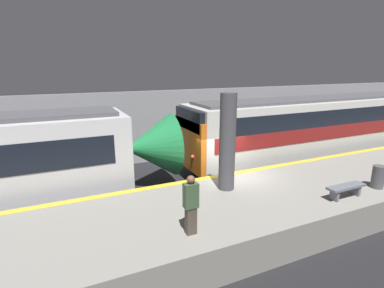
{
  "coord_description": "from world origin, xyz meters",
  "views": [
    {
      "loc": [
        -6.49,
        -10.21,
        5.56
      ],
      "look_at": [
        -1.35,
        0.91,
        2.34
      ],
      "focal_mm": 28.0,
      "sensor_mm": 36.0,
      "label": 1
    }
  ],
  "objects_px": {
    "person_waiting": "(191,204)",
    "platform_bench": "(346,189)",
    "train_boxy": "(334,127)",
    "trash_bin": "(378,177)",
    "support_pillar_near": "(227,142)"
  },
  "relations": [
    {
      "from": "person_waiting",
      "to": "platform_bench",
      "type": "relative_size",
      "value": 1.11
    },
    {
      "from": "person_waiting",
      "to": "train_boxy",
      "type": "bearing_deg",
      "value": 25.84
    },
    {
      "from": "train_boxy",
      "to": "person_waiting",
      "type": "distance_m",
      "value": 13.55
    },
    {
      "from": "person_waiting",
      "to": "trash_bin",
      "type": "relative_size",
      "value": 1.97
    },
    {
      "from": "trash_bin",
      "to": "train_boxy",
      "type": "bearing_deg",
      "value": 52.31
    },
    {
      "from": "train_boxy",
      "to": "trash_bin",
      "type": "distance_m",
      "value": 7.53
    },
    {
      "from": "platform_bench",
      "to": "train_boxy",
      "type": "bearing_deg",
      "value": 43.33
    },
    {
      "from": "person_waiting",
      "to": "platform_bench",
      "type": "height_order",
      "value": "person_waiting"
    },
    {
      "from": "support_pillar_near",
      "to": "trash_bin",
      "type": "xyz_separation_m",
      "value": [
        5.14,
        -2.29,
        -1.33
      ]
    },
    {
      "from": "train_boxy",
      "to": "platform_bench",
      "type": "bearing_deg",
      "value": -136.67
    },
    {
      "from": "support_pillar_near",
      "to": "trash_bin",
      "type": "distance_m",
      "value": 5.78
    },
    {
      "from": "trash_bin",
      "to": "platform_bench",
      "type": "bearing_deg",
      "value": -176.25
    },
    {
      "from": "support_pillar_near",
      "to": "train_boxy",
      "type": "distance_m",
      "value": 10.44
    },
    {
      "from": "person_waiting",
      "to": "platform_bench",
      "type": "bearing_deg",
      "value": -1.62
    },
    {
      "from": "person_waiting",
      "to": "platform_bench",
      "type": "distance_m",
      "value": 5.79
    }
  ]
}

